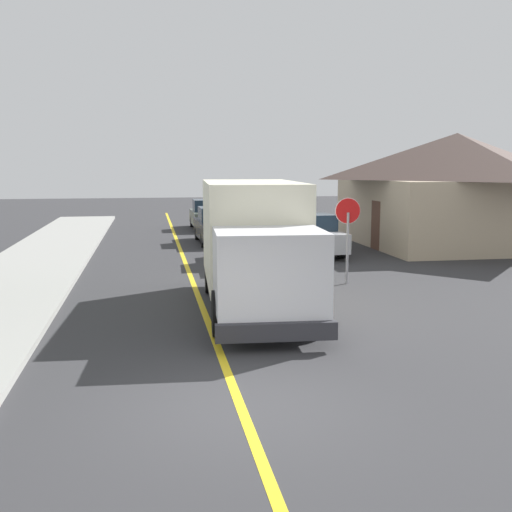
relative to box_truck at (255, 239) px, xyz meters
The scene contains 9 objects.
ground_plane 6.76m from the box_truck, 101.69° to the right, with size 120.00×120.00×0.00m, color #303033.
centre_line_yellow 4.23m from the box_truck, 110.14° to the left, with size 0.16×56.00×0.01m, color gold.
box_truck is the anchor object (origin of this frame).
parked_car_near 7.19m from the box_truck, 81.38° to the left, with size 1.94×4.46×1.67m.
parked_car_mid 13.23m from the box_truck, 87.81° to the left, with size 1.87×4.43×1.67m.
parked_car_far 19.55m from the box_truck, 88.00° to the left, with size 1.80×4.40×1.67m.
parked_van_across 9.70m from the box_truck, 66.30° to the left, with size 2.01×4.48×1.67m.
stop_sign 4.26m from the box_truck, 38.25° to the left, with size 0.80×0.10×2.65m.
house_across_street 15.55m from the box_truck, 44.08° to the left, with size 9.12×9.75×5.05m.
Camera 1 is at (-1.30, -8.71, 3.64)m, focal length 42.78 mm.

